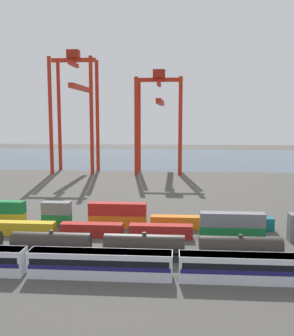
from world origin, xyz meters
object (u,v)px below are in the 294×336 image
Objects in this scene: gantry_crane_central at (159,110)px; gantry_crane_west at (76,100)px; freight_tank_row at (144,246)px; shipping_container_18 at (180,222)px; passenger_train at (100,263)px; shipping_container_19 at (243,224)px; shipping_container_1 at (25,228)px; shipping_container_14 at (57,220)px.

gantry_crane_west is at bearing -178.33° from gantry_crane_central.
freight_tank_row is at bearing -70.22° from gantry_crane_west.
passenger_train is at bearing -113.76° from shipping_container_18.
shipping_container_18 is at bearing 180.00° from shipping_container_19.
shipping_container_18 is at bearing 72.48° from freight_tank_row.
shipping_container_1 is at bearing -103.62° from gantry_crane_central.
shipping_container_19 is 0.24× the size of gantry_crane_west.
gantry_crane_west reaches higher than shipping_container_14.
shipping_container_14 is (-20.27, 18.60, -0.86)m from freight_tank_row.
gantry_crane_west reaches higher than shipping_container_1.
gantry_crane_central reaches higher than freight_tank_row.
shipping_container_1 is at bearing -171.04° from shipping_container_19.
shipping_container_19 is 105.07m from gantry_crane_west.
gantry_crane_west is (-16.71, 84.21, 28.64)m from shipping_container_14.
gantry_crane_central is (-8.22, 85.22, 24.22)m from shipping_container_18.
gantry_crane_central reaches higher than passenger_train.
shipping_container_14 is (4.39, 6.88, 0.00)m from shipping_container_1.
shipping_container_1 is 1.00× the size of shipping_container_19.
gantry_crane_central is at bearing 104.03° from shipping_container_19.
passenger_train is 36.15m from shipping_container_19.
freight_tank_row is 112.74m from gantry_crane_west.
gantry_crane_west is at bearing 101.22° from shipping_container_14.
shipping_container_14 is 90.50m from gantry_crane_west.
passenger_train reaches higher than shipping_container_19.
shipping_container_14 is at bearing 57.44° from shipping_container_1.
shipping_container_19 is at bearing 0.00° from shipping_container_18.
freight_tank_row is 1.80× the size of gantry_crane_central.
gantry_crane_central reaches higher than shipping_container_14.
shipping_container_14 is at bearing 137.46° from freight_tank_row.
shipping_container_19 is at bearing 44.48° from freight_tank_row.
shipping_container_1 and shipping_container_14 have the same top height.
shipping_container_14 is 39.22m from shipping_container_19.
passenger_train is 9.67m from freight_tank_row.
shipping_container_19 is at bearing 8.96° from shipping_container_1.
shipping_container_14 is 0.12× the size of gantry_crane_west.
passenger_train is 114.08m from gantry_crane_central.
shipping_container_1 is (-18.93, 19.51, -0.84)m from passenger_train.
shipping_container_14 is at bearing 180.00° from shipping_container_18.
freight_tank_row reaches higher than shipping_container_18.
shipping_container_1 is 97.81m from gantry_crane_central.
shipping_container_14 is 0.15× the size of gantry_crane_central.
shipping_container_18 is 88.98m from gantry_crane_central.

